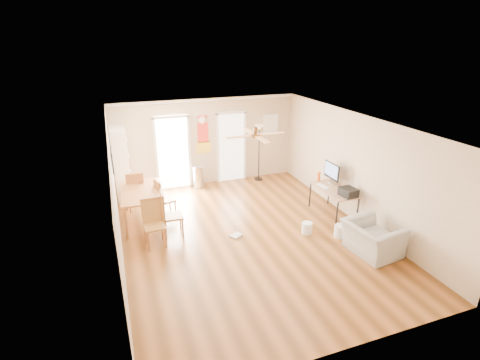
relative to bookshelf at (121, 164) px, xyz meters
name	(u,v)px	position (x,y,z in m)	size (l,w,h in m)	color
floor	(249,236)	(2.53, -3.14, -1.01)	(7.00, 7.00, 0.00)	brown
ceiling	(250,124)	(2.53, -3.14, 1.59)	(5.50, 7.00, 0.00)	silver
wall_back	(207,142)	(2.53, 0.36, 0.29)	(5.50, 0.04, 2.60)	beige
wall_front	(346,277)	(2.53, -6.64, 0.29)	(5.50, 0.04, 2.60)	beige
wall_left	(116,201)	(-0.22, -3.14, 0.29)	(0.04, 7.00, 2.60)	beige
wall_right	(357,169)	(5.28, -3.14, 0.29)	(0.04, 7.00, 2.60)	beige
crown_molding	(250,126)	(2.53, -3.14, 1.55)	(5.50, 7.00, 0.08)	white
kitchen_doorway	(173,154)	(1.48, 0.35, 0.04)	(0.90, 0.10, 2.10)	white
bathroom_doorway	(231,148)	(3.28, 0.35, 0.04)	(0.80, 0.10, 2.10)	white
wall_decal	(203,134)	(2.40, 0.34, 0.54)	(0.46, 0.03, 1.10)	red
ac_grille	(270,124)	(4.58, 0.33, 0.69)	(0.50, 0.04, 0.60)	white
framed_poster	(112,160)	(-0.20, -1.74, 0.69)	(0.04, 0.66, 0.48)	black
ceiling_fan	(256,135)	(2.53, -3.44, 1.42)	(1.24, 1.24, 0.20)	#593819
bookshelf	(121,164)	(0.00, 0.00, 0.00)	(0.41, 0.91, 2.03)	white
dining_table	(144,206)	(0.38, -1.58, -0.61)	(0.96, 1.60, 0.80)	#9A5B31
dining_chair_right_a	(165,198)	(0.93, -1.48, -0.52)	(0.41, 0.41, 0.98)	olive
dining_chair_right_b	(172,214)	(0.93, -2.49, -0.48)	(0.44, 0.44, 1.06)	#9C6932
dining_chair_near	(154,224)	(0.48, -2.82, -0.49)	(0.43, 0.43, 1.04)	#AB7637
dining_chair_far	(136,190)	(0.28, -0.82, -0.49)	(0.43, 0.43, 1.05)	#A35E34
trash_can	(199,177)	(2.15, 0.06, -0.68)	(0.31, 0.31, 0.67)	#AEAEB0
torchiere_lamp	(259,153)	(4.09, 0.06, -0.13)	(0.33, 0.33, 1.77)	black
computer_desk	(333,202)	(4.90, -2.86, -0.66)	(0.66, 1.32, 0.71)	#A77D5A
imac	(331,174)	(5.00, -2.54, -0.02)	(0.09, 0.62, 0.57)	black
keyboard	(323,186)	(4.73, -2.60, -0.30)	(0.13, 0.40, 0.01)	white
printer	(348,192)	(4.98, -3.32, -0.21)	(0.33, 0.39, 0.20)	black
orange_bottle	(319,177)	(4.83, -2.24, -0.18)	(0.08, 0.08, 0.25)	#EA5314
wastebasket_a	(340,231)	(4.45, -3.87, -0.87)	(0.25, 0.25, 0.29)	silver
wastebasket_b	(307,228)	(3.83, -3.48, -0.88)	(0.24, 0.24, 0.27)	white
floor_cloth	(236,236)	(2.24, -3.05, -1.00)	(0.26, 0.21, 0.04)	#A8A9A3
armchair	(372,238)	(4.68, -4.65, -0.67)	(1.06, 0.92, 0.69)	#9E9F99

